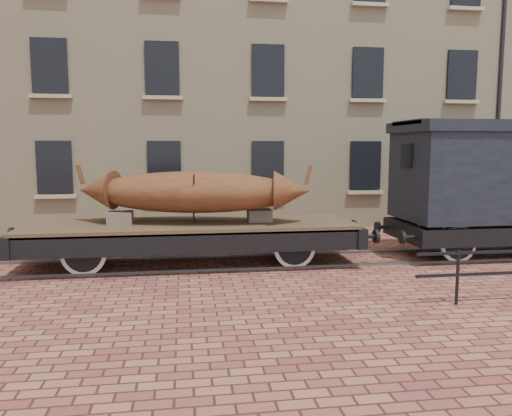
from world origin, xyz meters
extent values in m
plane|color=brown|center=(0.00, 0.00, 0.00)|extent=(90.00, 90.00, 0.00)
cube|color=beige|center=(3.00, 10.00, 7.00)|extent=(40.00, 10.00, 14.00)
cube|color=black|center=(-6.00, 4.96, 2.20)|extent=(1.10, 0.12, 1.70)
cube|color=tan|center=(-6.00, 4.90, 1.25)|extent=(1.30, 0.18, 0.12)
cube|color=black|center=(-2.50, 4.96, 2.20)|extent=(1.10, 0.12, 1.70)
cube|color=tan|center=(-2.50, 4.90, 1.25)|extent=(1.30, 0.18, 0.12)
cube|color=black|center=(1.00, 4.96, 2.20)|extent=(1.10, 0.12, 1.70)
cube|color=tan|center=(1.00, 4.90, 1.25)|extent=(1.30, 0.18, 0.12)
cube|color=black|center=(4.50, 4.96, 2.20)|extent=(1.10, 0.12, 1.70)
cube|color=tan|center=(4.50, 4.90, 1.25)|extent=(1.30, 0.18, 0.12)
cube|color=black|center=(8.00, 4.96, 2.20)|extent=(1.10, 0.12, 1.70)
cube|color=tan|center=(8.00, 4.90, 1.25)|extent=(1.30, 0.18, 0.12)
cube|color=black|center=(-6.00, 4.96, 5.40)|extent=(1.10, 0.12, 1.70)
cube|color=tan|center=(-6.00, 4.90, 4.45)|extent=(1.30, 0.18, 0.12)
cube|color=black|center=(-2.50, 4.96, 5.40)|extent=(1.10, 0.12, 1.70)
cube|color=tan|center=(-2.50, 4.90, 4.45)|extent=(1.30, 0.18, 0.12)
cube|color=black|center=(1.00, 4.96, 5.40)|extent=(1.10, 0.12, 1.70)
cube|color=tan|center=(1.00, 4.90, 4.45)|extent=(1.30, 0.18, 0.12)
cube|color=black|center=(4.50, 4.96, 5.40)|extent=(1.10, 0.12, 1.70)
cube|color=tan|center=(4.50, 4.90, 4.45)|extent=(1.30, 0.18, 0.12)
cube|color=black|center=(8.00, 4.96, 5.40)|extent=(1.10, 0.12, 1.70)
cube|color=tan|center=(8.00, 4.90, 4.45)|extent=(1.30, 0.18, 0.12)
cube|color=tan|center=(1.00, 4.90, 7.65)|extent=(1.30, 0.18, 0.12)
cube|color=tan|center=(4.50, 4.90, 7.65)|extent=(1.30, 0.18, 0.12)
cube|color=tan|center=(8.00, 4.90, 7.65)|extent=(1.30, 0.18, 0.12)
cylinder|color=black|center=(9.50, 4.95, 7.00)|extent=(0.14, 0.14, 14.00)
cube|color=#59595E|center=(0.00, -0.72, 0.03)|extent=(30.00, 0.08, 0.06)
cube|color=#59595E|center=(0.00, 0.72, 0.03)|extent=(30.00, 0.08, 0.06)
cylinder|color=black|center=(3.00, -3.80, 0.50)|extent=(0.06, 0.06, 1.00)
cube|color=brown|center=(-1.71, 0.00, 0.98)|extent=(7.79, 2.29, 0.12)
cube|color=black|center=(-1.71, -1.06, 0.73)|extent=(7.79, 0.17, 0.47)
cube|color=black|center=(-1.71, 1.06, 0.73)|extent=(7.79, 0.17, 0.47)
cube|color=black|center=(-5.60, 0.00, 0.73)|extent=(0.23, 2.39, 0.47)
cylinder|color=black|center=(-5.90, 0.78, 0.73)|extent=(0.36, 0.10, 0.10)
cylinder|color=black|center=(-6.07, 0.78, 0.73)|extent=(0.08, 0.33, 0.33)
cube|color=black|center=(2.19, 0.00, 0.73)|extent=(0.23, 2.39, 0.47)
cylinder|color=black|center=(2.48, -0.78, 0.73)|extent=(0.36, 0.10, 0.10)
cylinder|color=black|center=(2.65, -0.78, 0.73)|extent=(0.08, 0.33, 0.33)
cylinder|color=black|center=(2.48, 0.78, 0.73)|extent=(0.36, 0.10, 0.10)
cylinder|color=black|center=(2.65, 0.78, 0.73)|extent=(0.08, 0.33, 0.33)
cylinder|color=black|center=(-4.10, 0.00, 0.50)|extent=(0.10, 1.97, 0.10)
cylinder|color=white|center=(-4.10, -0.72, 0.50)|extent=(1.00, 0.07, 1.00)
cylinder|color=black|center=(-4.10, -0.72, 0.50)|extent=(0.82, 0.10, 0.82)
cube|color=black|center=(-4.10, -0.84, 0.75)|extent=(0.93, 0.08, 0.10)
cylinder|color=white|center=(-4.10, 0.72, 0.50)|extent=(1.00, 0.07, 1.00)
cylinder|color=black|center=(-4.10, 0.72, 0.50)|extent=(0.82, 0.10, 0.82)
cube|color=black|center=(-4.10, 0.84, 0.75)|extent=(0.93, 0.08, 0.10)
cylinder|color=black|center=(0.68, 0.00, 0.50)|extent=(0.10, 1.97, 0.10)
cylinder|color=white|center=(0.68, -0.72, 0.50)|extent=(1.00, 0.07, 1.00)
cylinder|color=black|center=(0.68, -0.72, 0.50)|extent=(0.82, 0.10, 0.82)
cube|color=black|center=(0.68, -0.84, 0.75)|extent=(0.93, 0.08, 0.10)
cylinder|color=white|center=(0.68, 0.72, 0.50)|extent=(1.00, 0.07, 1.00)
cylinder|color=black|center=(0.68, 0.72, 0.50)|extent=(0.82, 0.10, 0.82)
cube|color=black|center=(0.68, 0.84, 0.75)|extent=(0.93, 0.08, 0.10)
cube|color=black|center=(-1.71, 0.00, 0.57)|extent=(4.16, 0.06, 0.06)
cube|color=#6C5D50|center=(-3.37, 0.00, 1.18)|extent=(0.57, 0.52, 0.29)
cube|color=#6C5D50|center=(-0.05, 0.00, 1.18)|extent=(0.57, 0.52, 0.29)
ellipsoid|color=brown|center=(-1.65, 0.00, 1.77)|extent=(5.17, 2.45, 0.99)
cone|color=brown|center=(-3.96, 0.44, 1.82)|extent=(1.02, 1.09, 0.94)
cube|color=brown|center=(-4.34, 0.52, 2.18)|extent=(0.21, 0.14, 0.48)
cone|color=brown|center=(0.67, -0.44, 1.82)|extent=(1.02, 1.09, 0.94)
cube|color=brown|center=(1.04, -0.52, 2.18)|extent=(0.21, 0.14, 0.48)
cylinder|color=#413026|center=(-1.65, -0.40, 1.64)|extent=(0.04, 0.85, 1.23)
cylinder|color=#413026|center=(-1.65, 0.40, 1.64)|extent=(0.04, 0.85, 1.23)
cube|color=black|center=(6.67, 1.07, 0.68)|extent=(5.84, 0.16, 0.44)
cube|color=black|center=(3.75, 0.00, 0.68)|extent=(0.21, 2.34, 0.44)
cylinder|color=black|center=(3.31, -0.78, 0.68)|extent=(0.08, 0.31, 0.31)
cylinder|color=black|center=(3.31, 0.78, 0.68)|extent=(0.08, 0.31, 0.31)
cylinder|color=black|center=(4.82, 0.00, 0.47)|extent=(0.10, 1.85, 0.10)
cylinder|color=white|center=(4.82, -0.72, 0.47)|extent=(0.93, 0.07, 0.93)
cylinder|color=black|center=(4.82, -0.72, 0.47)|extent=(0.77, 0.10, 0.77)
cylinder|color=white|center=(4.82, 0.72, 0.47)|extent=(0.93, 0.07, 0.93)
cylinder|color=black|center=(4.82, 0.72, 0.47)|extent=(0.77, 0.10, 0.77)
cube|color=black|center=(6.67, 0.00, 2.09)|extent=(5.84, 2.34, 2.24)
cube|color=black|center=(3.73, 0.00, 2.63)|extent=(0.08, 0.58, 0.58)
camera|label=1|loc=(-1.88, -11.97, 2.84)|focal=35.00mm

